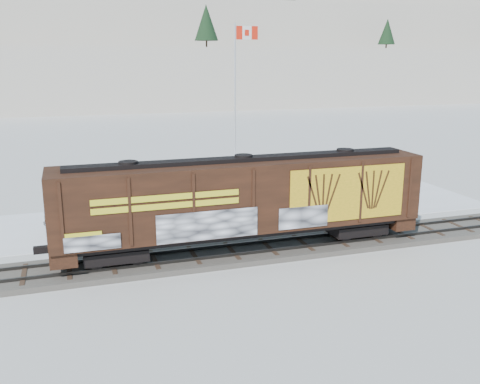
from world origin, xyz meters
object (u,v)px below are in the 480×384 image
object	(u,v)px
flagpole	(236,126)
car_white	(261,202)
hopper_railcar	(244,198)
car_dark	(329,197)
car_silver	(88,213)

from	to	relation	value
flagpole	car_white	world-z (taller)	flagpole
hopper_railcar	car_dark	bearing A→B (deg)	38.62
hopper_railcar	car_white	size ratio (longest dim) A/B	3.95
car_silver	car_dark	world-z (taller)	car_silver
car_dark	hopper_railcar	bearing A→B (deg)	137.85
car_silver	hopper_railcar	bearing A→B (deg)	-154.50
car_silver	car_dark	bearing A→B (deg)	-112.57
flagpole	car_silver	size ratio (longest dim) A/B	2.52
hopper_railcar	car_dark	xyz separation A→B (m)	(8.24, 6.58, -2.27)
car_dark	car_white	bearing A→B (deg)	96.22
hopper_railcar	car_dark	world-z (taller)	hopper_railcar
flagpole	car_dark	size ratio (longest dim) A/B	2.39
car_silver	car_white	xyz separation A→B (m)	(10.86, -0.44, -0.06)
flagpole	car_silver	world-z (taller)	flagpole
hopper_railcar	car_silver	world-z (taller)	hopper_railcar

